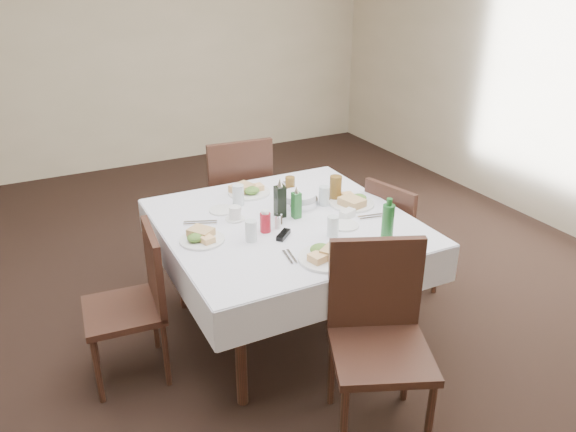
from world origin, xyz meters
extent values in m
plane|color=black|center=(0.00, 0.00, 0.00)|extent=(7.00, 7.00, 0.00)
cube|color=#C0B28F|center=(0.00, 3.50, 1.40)|extent=(6.00, 0.04, 2.80)
cylinder|color=black|center=(-0.31, -0.60, 0.36)|extent=(0.06, 0.06, 0.72)
cylinder|color=black|center=(-0.30, 0.43, 0.36)|extent=(0.06, 0.06, 0.72)
cylinder|color=black|center=(0.72, -0.61, 0.36)|extent=(0.06, 0.06, 0.72)
cylinder|color=black|center=(0.73, 0.42, 0.36)|extent=(0.06, 0.06, 0.72)
cube|color=black|center=(0.21, -0.09, 0.73)|extent=(1.30, 1.30, 0.03)
cube|color=white|center=(0.21, -0.09, 0.76)|extent=(1.42, 1.42, 0.01)
cube|color=white|center=(0.21, 0.62, 0.65)|extent=(1.41, 0.02, 0.22)
cube|color=white|center=(0.20, -0.80, 0.65)|extent=(1.41, 0.02, 0.22)
cube|color=white|center=(0.91, -0.10, 0.65)|extent=(0.02, 1.41, 0.22)
cube|color=white|center=(-0.50, -0.09, 0.65)|extent=(0.02, 1.41, 0.22)
cube|color=black|center=(0.28, 0.95, 0.49)|extent=(0.51, 0.51, 0.04)
cube|color=black|center=(0.27, 0.73, 0.75)|extent=(0.48, 0.08, 0.52)
cylinder|color=black|center=(0.51, 1.14, 0.24)|extent=(0.04, 0.04, 0.49)
cylinder|color=black|center=(0.47, 0.73, 0.24)|extent=(0.04, 0.04, 0.49)
cylinder|color=black|center=(0.09, 1.17, 0.24)|extent=(0.04, 0.04, 0.49)
cylinder|color=black|center=(0.06, 0.76, 0.24)|extent=(0.04, 0.04, 0.49)
cube|color=black|center=(0.21, -1.08, 0.47)|extent=(0.61, 0.61, 0.04)
cube|color=black|center=(0.30, -0.89, 0.73)|extent=(0.44, 0.22, 0.50)
cylinder|color=black|center=(-0.05, -1.18, 0.24)|extent=(0.04, 0.04, 0.47)
cylinder|color=black|center=(0.11, -0.82, 0.24)|extent=(0.04, 0.04, 0.47)
cylinder|color=black|center=(0.32, -1.34, 0.24)|extent=(0.04, 0.04, 0.47)
cylinder|color=black|center=(0.48, -0.98, 0.24)|extent=(0.04, 0.04, 0.47)
cube|color=black|center=(1.13, -0.08, 0.41)|extent=(0.49, 0.49, 0.04)
cube|color=black|center=(0.95, -0.13, 0.64)|extent=(0.13, 0.40, 0.44)
cylinder|color=black|center=(1.34, -0.21, 0.21)|extent=(0.03, 0.03, 0.41)
cylinder|color=black|center=(1.00, -0.29, 0.21)|extent=(0.03, 0.03, 0.41)
cylinder|color=black|center=(1.26, 0.13, 0.21)|extent=(0.03, 0.03, 0.41)
cylinder|color=black|center=(0.92, 0.05, 0.21)|extent=(0.03, 0.03, 0.41)
cube|color=black|center=(-0.79, -0.09, 0.43)|extent=(0.45, 0.45, 0.04)
cube|color=black|center=(-0.60, -0.10, 0.65)|extent=(0.08, 0.42, 0.45)
cylinder|color=black|center=(-0.95, 0.11, 0.21)|extent=(0.03, 0.03, 0.43)
cylinder|color=black|center=(-0.59, 0.08, 0.21)|extent=(0.03, 0.03, 0.43)
cylinder|color=black|center=(-0.98, -0.25, 0.21)|extent=(0.03, 0.03, 0.43)
cylinder|color=black|center=(-0.62, -0.28, 0.21)|extent=(0.03, 0.03, 0.43)
cylinder|color=white|center=(0.18, 0.39, 0.77)|extent=(0.28, 0.28, 0.01)
cube|color=tan|center=(0.14, 0.41, 0.80)|extent=(0.17, 0.16, 0.05)
cube|color=tan|center=(0.23, 0.39, 0.79)|extent=(0.09, 0.07, 0.04)
ellipsoid|color=#377017|center=(0.18, 0.34, 0.80)|extent=(0.10, 0.09, 0.05)
cylinder|color=white|center=(0.18, -0.62, 0.77)|extent=(0.30, 0.30, 0.02)
cube|color=tan|center=(0.23, -0.63, 0.80)|extent=(0.20, 0.19, 0.05)
cube|color=tan|center=(0.13, -0.63, 0.80)|extent=(0.12, 0.10, 0.04)
ellipsoid|color=#377017|center=(0.17, -0.57, 0.80)|extent=(0.11, 0.10, 0.05)
cylinder|color=white|center=(0.69, -0.08, 0.77)|extent=(0.28, 0.28, 0.01)
cube|color=tan|center=(0.66, -0.12, 0.80)|extent=(0.14, 0.17, 0.05)
cube|color=tan|center=(0.69, -0.02, 0.79)|extent=(0.08, 0.10, 0.04)
ellipsoid|color=#377017|center=(0.73, -0.08, 0.80)|extent=(0.10, 0.09, 0.05)
cylinder|color=white|center=(-0.32, -0.12, 0.77)|extent=(0.25, 0.25, 0.01)
cube|color=tan|center=(-0.31, -0.08, 0.80)|extent=(0.16, 0.16, 0.04)
cube|color=tan|center=(-0.31, -0.17, 0.79)|extent=(0.08, 0.10, 0.03)
ellipsoid|color=#377017|center=(-0.36, -0.13, 0.80)|extent=(0.09, 0.08, 0.04)
cylinder|color=white|center=(-0.08, 0.20, 0.77)|extent=(0.16, 0.16, 0.01)
cylinder|color=white|center=(0.48, -0.33, 0.77)|extent=(0.16, 0.16, 0.01)
cylinder|color=silver|center=(0.05, 0.25, 0.83)|extent=(0.07, 0.07, 0.13)
cylinder|color=silver|center=(0.35, -0.40, 0.82)|extent=(0.06, 0.06, 0.12)
cylinder|color=silver|center=(0.53, 0.00, 0.82)|extent=(0.07, 0.07, 0.12)
cylinder|color=silver|center=(-0.08, -0.24, 0.82)|extent=(0.06, 0.06, 0.12)
cylinder|color=brown|center=(0.40, 0.23, 0.83)|extent=(0.06, 0.06, 0.13)
cylinder|color=brown|center=(0.64, 0.04, 0.84)|extent=(0.08, 0.08, 0.16)
cylinder|color=silver|center=(0.39, 0.07, 0.78)|extent=(0.24, 0.24, 0.04)
cylinder|color=white|center=(0.39, 0.07, 0.82)|extent=(0.21, 0.21, 0.05)
cube|color=black|center=(0.20, -0.03, 0.86)|extent=(0.06, 0.06, 0.19)
cone|color=silver|center=(0.20, -0.03, 0.98)|extent=(0.03, 0.03, 0.05)
cube|color=#24692C|center=(0.28, -0.09, 0.84)|extent=(0.05, 0.05, 0.16)
cone|color=silver|center=(0.28, -0.09, 0.94)|extent=(0.03, 0.03, 0.04)
cylinder|color=#AD1523|center=(0.04, -0.18, 0.82)|extent=(0.06, 0.06, 0.11)
cylinder|color=white|center=(0.04, -0.18, 0.88)|extent=(0.04, 0.04, 0.02)
cylinder|color=white|center=(0.12, -0.17, 0.80)|extent=(0.04, 0.04, 0.07)
cylinder|color=silver|center=(0.12, -0.17, 0.84)|extent=(0.04, 0.04, 0.01)
cylinder|color=#38291D|center=(0.16, -0.12, 0.79)|extent=(0.03, 0.03, 0.06)
cylinder|color=silver|center=(0.16, -0.12, 0.82)|extent=(0.03, 0.03, 0.01)
cylinder|color=white|center=(-0.06, 0.05, 0.77)|extent=(0.12, 0.12, 0.01)
cylinder|color=white|center=(-0.06, 0.05, 0.81)|extent=(0.07, 0.07, 0.08)
cylinder|color=black|center=(-0.06, 0.05, 0.84)|extent=(0.06, 0.06, 0.01)
torus|color=white|center=(-0.02, 0.08, 0.81)|extent=(0.05, 0.04, 0.05)
cube|color=black|center=(0.10, -0.29, 0.78)|extent=(0.12, 0.11, 0.03)
cylinder|color=#24692C|center=(0.58, -0.59, 0.87)|extent=(0.07, 0.07, 0.21)
cylinder|color=#24692C|center=(0.58, -0.59, 1.00)|extent=(0.03, 0.03, 0.04)
cube|color=white|center=(0.56, -0.23, 0.79)|extent=(0.11, 0.08, 0.05)
cube|color=pink|center=(0.56, -0.23, 0.79)|extent=(0.08, 0.06, 0.02)
cube|color=silver|center=(0.44, 0.36, 0.77)|extent=(0.03, 0.21, 0.01)
cube|color=silver|center=(0.47, 0.36, 0.77)|extent=(0.03, 0.21, 0.01)
cube|color=silver|center=(0.03, -0.51, 0.77)|extent=(0.04, 0.16, 0.01)
cube|color=silver|center=(0.01, -0.51, 0.77)|extent=(0.04, 0.16, 0.01)
cube|color=silver|center=(0.70, -0.31, 0.77)|extent=(0.20, 0.05, 0.01)
cube|color=silver|center=(0.71, -0.28, 0.77)|extent=(0.20, 0.05, 0.01)
cube|color=silver|center=(-0.25, 0.11, 0.77)|extent=(0.19, 0.09, 0.01)
cube|color=silver|center=(-0.26, 0.08, 0.77)|extent=(0.19, 0.09, 0.01)
camera|label=1|loc=(-1.16, -2.78, 2.18)|focal=35.00mm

